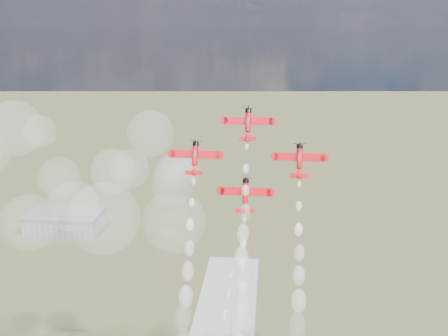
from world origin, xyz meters
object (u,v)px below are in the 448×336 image
plane_lead (248,124)px  plane_left (195,157)px  plane_right (299,160)px  hangar (65,221)px  plane_slot (245,195)px

plane_lead → plane_left: size_ratio=1.00×
plane_lead → plane_right: 16.81m
plane_right → hangar: bearing=130.6°
hangar → plane_slot: size_ratio=3.84×
plane_left → plane_slot: size_ratio=1.00×
plane_slot → plane_left: bearing=160.7°
hangar → plane_lead: size_ratio=3.84×
plane_left → plane_slot: bearing=-19.3°
plane_slot → plane_right: bearing=19.3°
plane_left → hangar: bearing=124.9°
plane_left → plane_slot: plane_left is taller
plane_right → plane_slot: plane_right is taller
hangar → plane_left: size_ratio=3.84×
plane_left → plane_slot: 16.81m
plane_left → plane_right: (27.54, 0.00, 0.00)m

